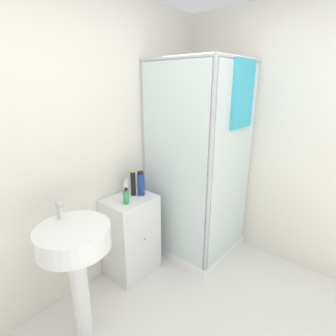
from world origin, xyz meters
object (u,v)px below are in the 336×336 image
object	(u,v)px
sink	(75,251)
lotion_bottle_white	(126,188)
shampoo_bottle_tall_black	(133,183)
soap_dispenser	(126,197)
shampoo_bottle_blue	(141,184)

from	to	relation	value
sink	lotion_bottle_white	distance (m)	0.81
shampoo_bottle_tall_black	lotion_bottle_white	size ratio (longest dim) A/B	1.55
shampoo_bottle_tall_black	soap_dispenser	bearing A→B (deg)	-152.42
soap_dispenser	sink	bearing A→B (deg)	-163.49
soap_dispenser	shampoo_bottle_blue	distance (m)	0.22
shampoo_bottle_tall_black	shampoo_bottle_blue	distance (m)	0.07
sink	shampoo_bottle_blue	distance (m)	0.87
sink	soap_dispenser	distance (m)	0.65
sink	soap_dispenser	xyz separation A→B (m)	(0.61, 0.18, 0.13)
sink	shampoo_bottle_tall_black	distance (m)	0.84
shampoo_bottle_tall_black	sink	bearing A→B (deg)	-161.00
shampoo_bottle_blue	lotion_bottle_white	size ratio (longest dim) A/B	1.42
soap_dispenser	shampoo_bottle_tall_black	size ratio (longest dim) A/B	0.59
soap_dispenser	lotion_bottle_white	distance (m)	0.18
soap_dispenser	shampoo_bottle_tall_black	xyz separation A→B (m)	(0.16, 0.09, 0.06)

